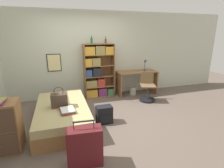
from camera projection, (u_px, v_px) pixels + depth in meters
The scene contains 15 objects.
ground_plane at pixel (96, 118), 4.15m from camera, with size 14.00×14.00×0.00m, color #66564C.
wall_back at pixel (83, 55), 5.33m from camera, with size 10.00×0.09×2.60m.
bed at pixel (63, 114), 3.89m from camera, with size 1.10×2.00×0.43m.
handbag at pixel (59, 100), 3.70m from camera, with size 0.34×0.22×0.44m.
book_stack_on_bed at pixel (67, 110), 3.46m from camera, with size 0.32×0.39×0.07m.
suitcase at pixel (85, 147), 2.61m from camera, with size 0.54×0.29×0.73m.
dresser at pixel (1, 127), 2.89m from camera, with size 0.58×0.48×0.87m.
bookcase at pixel (97, 72), 5.38m from camera, with size 0.92×0.32×1.65m.
bottle_green at pixel (92, 41), 5.09m from camera, with size 0.06×0.06×0.23m.
bottle_brown at pixel (106, 41), 5.21m from camera, with size 0.06×0.06×0.20m.
desk at pixel (137, 78), 5.72m from camera, with size 1.30×0.56×0.76m.
desk_lamp at pixel (146, 63), 5.64m from camera, with size 0.15×0.10×0.40m.
desk_chair at pixel (147, 92), 5.19m from camera, with size 0.53×0.53×0.84m.
backpack at pixel (104, 115), 3.90m from camera, with size 0.35×0.26×0.39m.
waste_bin at pixel (133, 91), 5.74m from camera, with size 0.22×0.22×0.23m.
Camera 1 is at (-0.75, -3.70, 1.93)m, focal length 28.00 mm.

